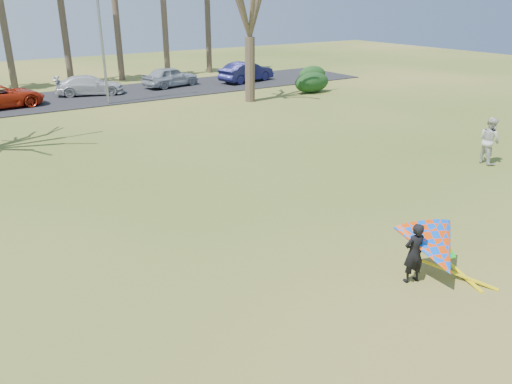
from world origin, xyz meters
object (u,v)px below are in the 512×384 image
car_3 (90,85)px  pedestrian_a (489,141)px  car_2 (0,96)px  kite_flyer (434,249)px  streetlight (103,30)px  car_4 (171,77)px  car_5 (246,72)px

car_3 → pedestrian_a: bearing=-141.6°
car_2 → car_3: bearing=-83.0°
kite_flyer → car_2: bearing=101.8°
streetlight → car_2: 7.37m
car_4 → pedestrian_a: size_ratio=2.27×
car_3 → kite_flyer: kite_flyer is taller
car_2 → kite_flyer: bearing=-174.9°
car_5 → pedestrian_a: size_ratio=2.45×
car_5 → car_3: bearing=71.9°
pedestrian_a → kite_flyer: bearing=130.0°
streetlight → kite_flyer: (-0.30, -24.77, -3.62)m
car_5 → pedestrian_a: 22.79m
car_4 → pedestrian_a: pedestrian_a is taller
car_3 → car_2: bearing=120.9°
streetlight → kite_flyer: 25.04m
car_2 → kite_flyer: 27.60m
car_4 → pedestrian_a: bearing=174.9°
streetlight → car_3: bearing=93.7°
streetlight → car_3: 5.23m
car_3 → car_4: car_4 is taller
streetlight → car_4: (5.74, 3.68, -3.67)m
streetlight → car_4: bearing=32.6°
car_5 → car_2: bearing=78.1°
car_3 → pedestrian_a: pedestrian_a is taller
car_3 → car_4: size_ratio=1.04×
streetlight → car_4: streetlight is taller
streetlight → car_5: streetlight is taller
car_4 → streetlight: bearing=109.8°
car_2 → car_4: bearing=-89.7°
streetlight → car_2: (-5.95, 2.24, -3.72)m
car_2 → car_5: car_5 is taller
streetlight → car_5: bearing=12.3°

